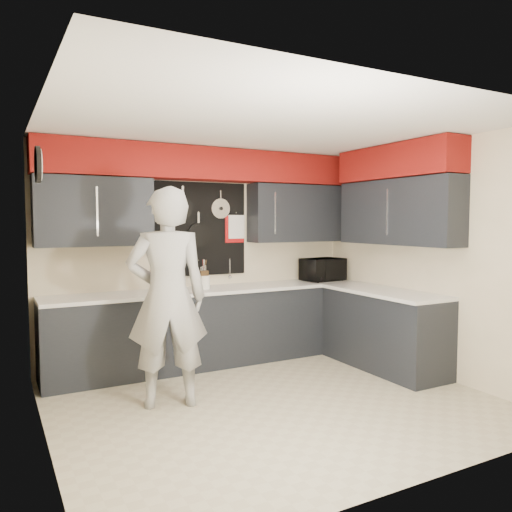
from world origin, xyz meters
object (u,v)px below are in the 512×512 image
knife_block (203,280)px  utensil_crock (205,282)px  person (167,298)px  coffee_maker (168,278)px  microwave (323,270)px

knife_block → utensil_crock: bearing=-70.3°
knife_block → person: 1.33m
coffee_maker → person: size_ratio=0.15×
utensil_crock → person: person is taller
knife_block → utensil_crock: 0.04m
utensil_crock → coffee_maker: (-0.45, 0.01, 0.08)m
utensil_crock → person: bearing=-127.5°
utensil_crock → knife_block: bearing=114.3°
microwave → person: 2.74m
utensil_crock → person: size_ratio=0.08×
utensil_crock → microwave: bearing=0.5°
microwave → coffee_maker: bearing=173.3°
microwave → utensil_crock: size_ratio=3.44×
utensil_crock → coffee_maker: coffee_maker is taller
person → utensil_crock: bearing=-113.6°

